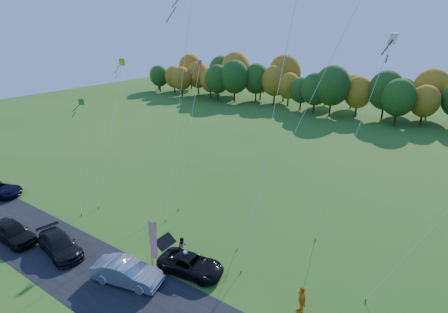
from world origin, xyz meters
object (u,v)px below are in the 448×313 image
Objects in this scene: person_east at (301,300)px; feather_flag at (153,240)px; black_suv at (191,264)px; silver_sedan at (127,272)px.

feather_flag is (-10.54, -2.15, 1.56)m from person_east.
silver_sedan reaches higher than black_suv.
black_suv is at bearing -57.12° from silver_sedan.
silver_sedan is 11.90m from person_east.
feather_flag is at bearing -118.61° from person_east.
black_suv is at bearing 26.54° from feather_flag.
person_east is at bearing -84.06° from silver_sedan.
silver_sedan is at bearing -104.90° from feather_flag.
person_east is (11.10, 4.26, 0.13)m from silver_sedan.
black_suv is at bearing -123.60° from person_east.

